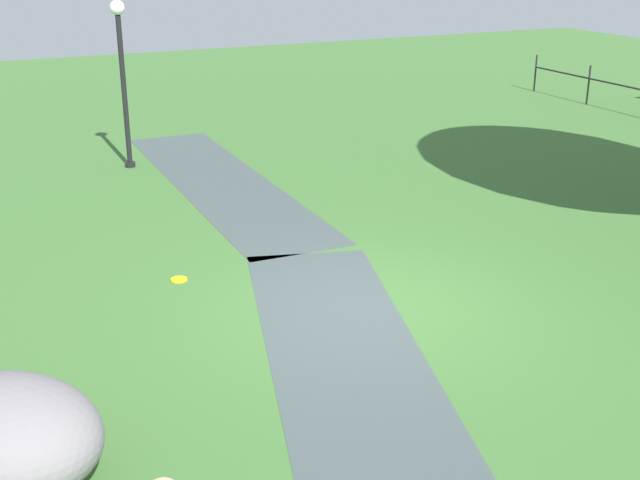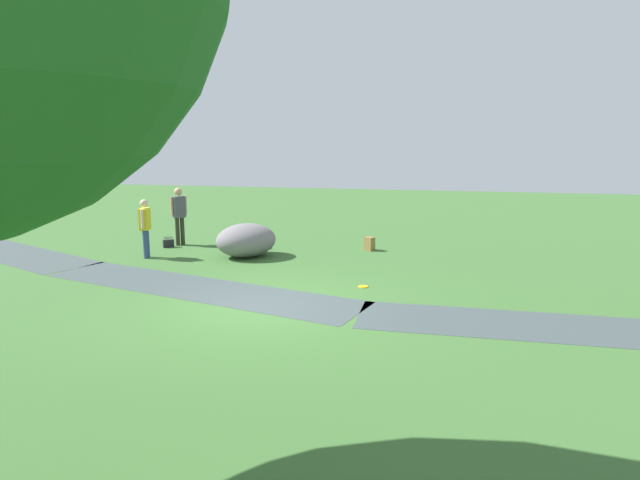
% 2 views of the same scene
% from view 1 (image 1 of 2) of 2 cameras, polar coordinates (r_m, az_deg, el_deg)
% --- Properties ---
extents(ground_plane, '(48.00, 48.00, 0.00)m').
position_cam_1_polar(ground_plane, '(10.32, 3.35, -4.68)').
color(ground_plane, '#39642D').
extents(footpath_segment_near, '(8.03, 1.85, 0.01)m').
position_cam_1_polar(footpath_segment_near, '(15.54, -6.89, 4.01)').
color(footpath_segment_near, '#3C4747').
rests_on(footpath_segment_near, ground).
extents(footpath_segment_mid, '(8.16, 3.86, 0.01)m').
position_cam_1_polar(footpath_segment_mid, '(8.44, 2.95, -10.82)').
color(footpath_segment_mid, '#3C4747').
rests_on(footpath_segment_mid, ground).
extents(lamp_post, '(0.28, 0.28, 3.21)m').
position_cam_1_polar(lamp_post, '(16.48, -13.55, 11.67)').
color(lamp_post, black).
rests_on(lamp_post, ground).
extents(lawn_boulder, '(2.21, 2.20, 0.95)m').
position_cam_1_polar(lawn_boulder, '(7.48, -21.00, -12.58)').
color(lawn_boulder, slate).
rests_on(lawn_boulder, ground).
extents(frisbee_on_grass, '(0.22, 0.22, 0.02)m').
position_cam_1_polar(frisbee_on_grass, '(11.24, -9.73, -2.71)').
color(frisbee_on_grass, yellow).
rests_on(frisbee_on_grass, ground).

